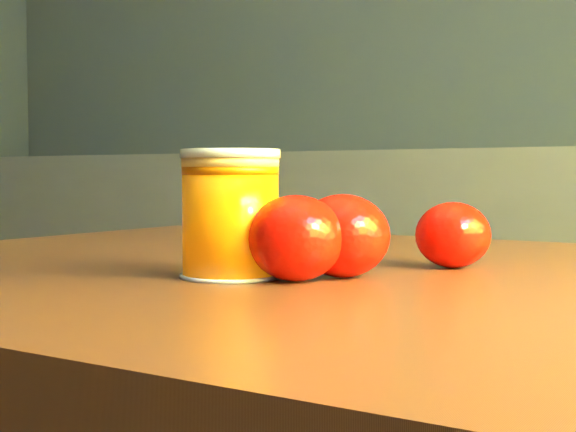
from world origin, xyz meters
The scene contains 6 objects.
kitchen_counter centered at (0.00, 1.45, 0.45)m, with size 3.15×0.60×0.90m, color #56575C.
table centered at (0.83, 0.03, 0.67)m, with size 1.03×0.74×0.76m.
juice_glass centered at (0.76, -0.07, 0.81)m, with size 0.08×0.08×0.10m.
orange_front centered at (0.83, -0.02, 0.80)m, with size 0.07×0.07×0.06m, color #FC1405.
orange_back centered at (0.88, 0.08, 0.79)m, with size 0.06×0.06×0.06m, color #FC1405.
orange_extra centered at (0.82, -0.06, 0.80)m, with size 0.07×0.07×0.06m, color #FC1405.
Camera 1 is at (1.14, -0.55, 0.84)m, focal length 50.00 mm.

